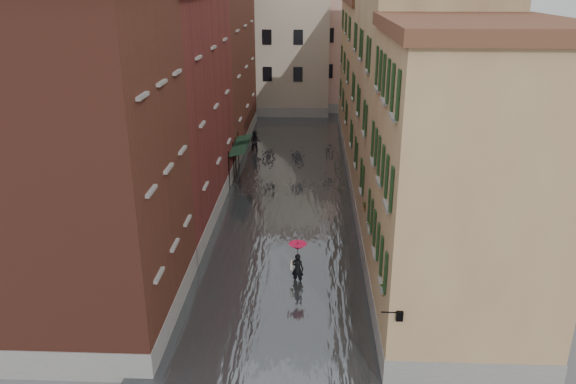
# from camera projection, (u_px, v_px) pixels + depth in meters

# --- Properties ---
(ground) EXTENTS (120.00, 120.00, 0.00)m
(ground) POSITION_uv_depth(u_px,v_px,m) (278.00, 295.00, 25.07)
(ground) COLOR slate
(ground) RESTS_ON ground
(floodwater) EXTENTS (10.00, 60.00, 0.20)m
(floodwater) POSITION_uv_depth(u_px,v_px,m) (289.00, 190.00, 37.17)
(floodwater) COLOR #484C50
(floodwater) RESTS_ON ground
(building_left_near) EXTENTS (6.00, 8.00, 13.00)m
(building_left_near) POSITION_uv_depth(u_px,v_px,m) (88.00, 169.00, 21.16)
(building_left_near) COLOR brown
(building_left_near) RESTS_ON ground
(building_left_mid) EXTENTS (6.00, 14.00, 12.50)m
(building_left_mid) POSITION_uv_depth(u_px,v_px,m) (162.00, 111.00, 31.52)
(building_left_mid) COLOR maroon
(building_left_mid) RESTS_ON ground
(building_left_far) EXTENTS (6.00, 16.00, 14.00)m
(building_left_far) POSITION_uv_depth(u_px,v_px,m) (209.00, 61.00, 45.26)
(building_left_far) COLOR brown
(building_left_far) RESTS_ON ground
(building_right_near) EXTENTS (6.00, 8.00, 11.50)m
(building_right_near) POSITION_uv_depth(u_px,v_px,m) (461.00, 194.00, 20.87)
(building_right_near) COLOR #A17C53
(building_right_near) RESTS_ON ground
(building_right_mid) EXTENTS (6.00, 14.00, 13.00)m
(building_right_mid) POSITION_uv_depth(u_px,v_px,m) (413.00, 109.00, 30.87)
(building_right_mid) COLOR tan
(building_right_mid) RESTS_ON ground
(building_right_far) EXTENTS (6.00, 16.00, 11.50)m
(building_right_far) POSITION_uv_depth(u_px,v_px,m) (382.00, 78.00, 45.14)
(building_right_far) COLOR #A17C53
(building_right_far) RESTS_ON ground
(building_end_cream) EXTENTS (12.00, 9.00, 13.00)m
(building_end_cream) POSITION_uv_depth(u_px,v_px,m) (270.00, 48.00, 58.34)
(building_end_cream) COLOR #B3A38E
(building_end_cream) RESTS_ON ground
(building_end_pink) EXTENTS (10.00, 9.00, 12.00)m
(building_end_pink) POSITION_uv_depth(u_px,v_px,m) (356.00, 51.00, 60.03)
(building_end_pink) COLOR tan
(building_end_pink) RESTS_ON ground
(awning_near) EXTENTS (1.09, 3.32, 2.80)m
(awning_near) POSITION_uv_depth(u_px,v_px,m) (239.00, 149.00, 37.83)
(awning_near) COLOR black
(awning_near) RESTS_ON ground
(awning_far) EXTENTS (1.09, 2.74, 2.80)m
(awning_far) POSITION_uv_depth(u_px,v_px,m) (242.00, 142.00, 39.59)
(awning_far) COLOR black
(awning_far) RESTS_ON ground
(wall_lantern) EXTENTS (0.71, 0.22, 0.35)m
(wall_lantern) POSITION_uv_depth(u_px,v_px,m) (399.00, 315.00, 18.22)
(wall_lantern) COLOR black
(wall_lantern) RESTS_ON ground
(window_planters) EXTENTS (0.59, 8.38, 0.84)m
(window_planters) POSITION_uv_depth(u_px,v_px,m) (376.00, 229.00, 23.26)
(window_planters) COLOR brown
(window_planters) RESTS_ON ground
(pedestrian_main) EXTENTS (0.85, 0.85, 2.06)m
(pedestrian_main) POSITION_uv_depth(u_px,v_px,m) (298.00, 260.00, 25.56)
(pedestrian_main) COLOR black
(pedestrian_main) RESTS_ON ground
(pedestrian_far) EXTENTS (0.94, 0.76, 1.83)m
(pedestrian_far) POSITION_uv_depth(u_px,v_px,m) (255.00, 142.00, 45.19)
(pedestrian_far) COLOR black
(pedestrian_far) RESTS_ON ground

